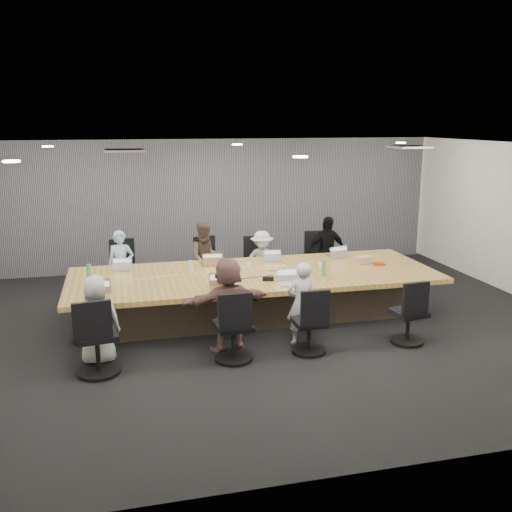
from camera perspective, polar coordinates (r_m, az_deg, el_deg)
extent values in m
cube|color=black|center=(9.16, 0.60, -6.97)|extent=(10.00, 8.00, 0.00)
cube|color=white|center=(8.59, 0.65, 10.81)|extent=(10.00, 8.00, 0.00)
cube|color=silver|center=(12.62, -3.92, 5.24)|extent=(10.00, 0.00, 2.80)
cube|color=silver|center=(5.14, 11.91, -7.30)|extent=(10.00, 0.00, 2.80)
cube|color=slate|center=(12.55, -3.86, 5.19)|extent=(9.80, 0.04, 2.80)
cube|color=#3E3226|center=(9.51, -0.14, -4.09)|extent=(4.80, 1.40, 0.66)
cube|color=#B58A41|center=(9.40, -0.15, -1.94)|extent=(6.00, 2.20, 0.08)
imported|color=#91B2CE|center=(10.48, -13.34, -1.01)|extent=(0.52, 0.39, 1.29)
cube|color=#B2B2B7|center=(9.92, -13.33, -1.20)|extent=(0.34, 0.26, 0.02)
imported|color=#483A2F|center=(10.58, -5.00, -0.27)|extent=(0.74, 0.61, 1.39)
cube|color=#8C6647|center=(10.04, -4.52, -0.70)|extent=(0.36, 0.25, 0.02)
imported|color=#B9B9B9|center=(10.81, 0.59, -0.53)|extent=(0.81, 0.54, 1.17)
cube|color=#B2B2B7|center=(10.26, 1.36, -0.35)|extent=(0.33, 0.23, 0.02)
imported|color=black|center=(11.17, 7.06, 0.43)|extent=(0.84, 0.40, 1.40)
cube|color=#B2B2B7|center=(10.66, 8.11, 0.05)|extent=(0.40, 0.32, 0.02)
imported|color=#A0A5A0|center=(7.90, -15.62, -6.17)|extent=(0.60, 0.40, 1.22)
cube|color=#8C6647|center=(8.38, -15.59, -4.03)|extent=(0.37, 0.28, 0.02)
imported|color=brown|center=(8.00, -2.81, -4.88)|extent=(1.31, 0.59, 1.36)
cube|color=#8C6647|center=(8.50, -3.53, -3.31)|extent=(0.30, 0.21, 0.02)
imported|color=#B7B7B7|center=(8.29, 4.58, -4.75)|extent=(0.48, 0.34, 1.23)
cube|color=#B2B2B7|center=(8.75, 3.46, -2.82)|extent=(0.36, 0.26, 0.02)
cylinder|color=#4B915A|center=(9.31, -16.36, -1.58)|extent=(0.08, 0.08, 0.26)
cylinder|color=#4B915A|center=(9.24, 6.78, -1.18)|extent=(0.10, 0.10, 0.27)
cylinder|color=silver|center=(9.41, -6.55, -1.10)|extent=(0.08, 0.08, 0.21)
cylinder|color=white|center=(9.67, -0.79, -0.97)|extent=(0.10, 0.10, 0.10)
cylinder|color=white|center=(9.77, 6.51, -0.92)|extent=(0.08, 0.08, 0.09)
cylinder|color=brown|center=(8.92, -15.31, -2.66)|extent=(0.11, 0.11, 0.11)
cube|color=black|center=(8.91, -4.13, -2.48)|extent=(0.16, 0.13, 0.03)
cube|color=black|center=(9.43, 4.20, -1.58)|extent=(0.17, 0.12, 0.03)
cube|color=black|center=(8.92, 1.22, -2.30)|extent=(0.18, 0.08, 0.07)
cube|color=tan|center=(10.15, 10.74, -0.40)|extent=(0.25, 0.16, 0.13)
cube|color=red|center=(10.13, 12.20, -0.76)|extent=(0.21, 0.16, 0.04)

